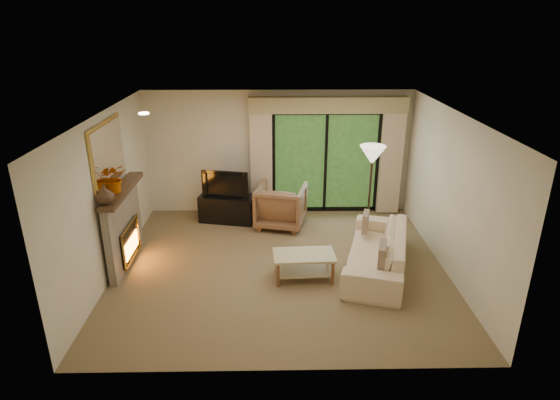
{
  "coord_description": "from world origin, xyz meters",
  "views": [
    {
      "loc": [
        -0.13,
        -6.98,
        3.96
      ],
      "look_at": [
        0.0,
        0.3,
        1.1
      ],
      "focal_mm": 30.0,
      "sensor_mm": 36.0,
      "label": 1
    }
  ],
  "objects_px": {
    "sofa": "(377,250)",
    "coffee_table": "(304,266)",
    "armchair": "(281,206)",
    "media_console": "(228,208)"
  },
  "relations": [
    {
      "from": "armchair",
      "to": "sofa",
      "type": "height_order",
      "value": "armchair"
    },
    {
      "from": "media_console",
      "to": "armchair",
      "type": "height_order",
      "value": "armchair"
    },
    {
      "from": "media_console",
      "to": "coffee_table",
      "type": "bearing_deg",
      "value": -46.84
    },
    {
      "from": "media_console",
      "to": "sofa",
      "type": "xyz_separation_m",
      "value": [
        2.66,
        -2.02,
        0.06
      ]
    },
    {
      "from": "media_console",
      "to": "coffee_table",
      "type": "distance_m",
      "value": 2.73
    },
    {
      "from": "sofa",
      "to": "coffee_table",
      "type": "height_order",
      "value": "sofa"
    },
    {
      "from": "armchair",
      "to": "coffee_table",
      "type": "relative_size",
      "value": 0.97
    },
    {
      "from": "sofa",
      "to": "coffee_table",
      "type": "relative_size",
      "value": 2.35
    },
    {
      "from": "armchair",
      "to": "coffee_table",
      "type": "bearing_deg",
      "value": 112.38
    },
    {
      "from": "armchair",
      "to": "sofa",
      "type": "relative_size",
      "value": 0.41
    }
  ]
}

